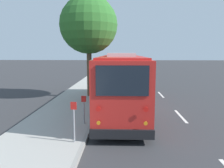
% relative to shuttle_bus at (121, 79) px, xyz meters
% --- Properties ---
extents(ground_plane, '(160.00, 160.00, 0.00)m').
position_rel_shuttle_bus_xyz_m(ground_plane, '(0.79, -0.74, -1.81)').
color(ground_plane, '#333335').
extents(sidewalk_slab, '(80.00, 3.32, 0.15)m').
position_rel_shuttle_bus_xyz_m(sidewalk_slab, '(0.79, 3.09, -1.74)').
color(sidewalk_slab, '#A3A099').
rests_on(sidewalk_slab, ground).
extents(curb_strip, '(80.00, 0.14, 0.15)m').
position_rel_shuttle_bus_xyz_m(curb_strip, '(0.79, 1.36, -1.74)').
color(curb_strip, gray).
rests_on(curb_strip, ground).
extents(shuttle_bus, '(10.74, 2.71, 3.38)m').
position_rel_shuttle_bus_xyz_m(shuttle_bus, '(0.00, 0.00, 0.00)').
color(shuttle_bus, red).
rests_on(shuttle_bus, ground).
extents(parked_sedan_black, '(4.37, 1.95, 1.30)m').
position_rel_shuttle_bus_xyz_m(parked_sedan_black, '(10.78, 0.36, -1.21)').
color(parked_sedan_black, black).
rests_on(parked_sedan_black, ground).
extents(parked_sedan_white, '(4.69, 1.79, 1.30)m').
position_rel_shuttle_bus_xyz_m(parked_sedan_white, '(18.10, 0.22, -1.21)').
color(parked_sedan_white, silver).
rests_on(parked_sedan_white, ground).
extents(parked_sedan_blue, '(4.23, 1.91, 1.27)m').
position_rel_shuttle_bus_xyz_m(parked_sedan_blue, '(23.66, 0.20, -1.22)').
color(parked_sedan_blue, navy).
rests_on(parked_sedan_blue, ground).
extents(parked_sedan_maroon, '(4.34, 2.00, 1.26)m').
position_rel_shuttle_bus_xyz_m(parked_sedan_maroon, '(29.43, 0.27, -1.23)').
color(parked_sedan_maroon, maroon).
rests_on(parked_sedan_maroon, ground).
extents(street_tree, '(4.20, 4.20, 7.97)m').
position_rel_shuttle_bus_xyz_m(street_tree, '(3.44, 2.38, 3.86)').
color(street_tree, brown).
rests_on(street_tree, sidewalk_slab).
extents(sign_post_near, '(0.06, 0.22, 1.51)m').
position_rel_shuttle_bus_xyz_m(sign_post_near, '(-5.32, 1.68, -0.88)').
color(sign_post_near, gray).
rests_on(sign_post_near, sidewalk_slab).
extents(sign_post_far, '(0.06, 0.22, 1.31)m').
position_rel_shuttle_bus_xyz_m(sign_post_far, '(-3.23, 1.68, -0.98)').
color(sign_post_far, gray).
rests_on(sign_post_far, sidewalk_slab).
extents(lane_stripe_mid, '(2.40, 0.14, 0.01)m').
position_rel_shuttle_bus_xyz_m(lane_stripe_mid, '(-1.34, -3.25, -1.81)').
color(lane_stripe_mid, silver).
rests_on(lane_stripe_mid, ground).
extents(lane_stripe_ahead, '(2.40, 0.14, 0.01)m').
position_rel_shuttle_bus_xyz_m(lane_stripe_ahead, '(4.66, -3.25, -1.81)').
color(lane_stripe_ahead, silver).
rests_on(lane_stripe_ahead, ground).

